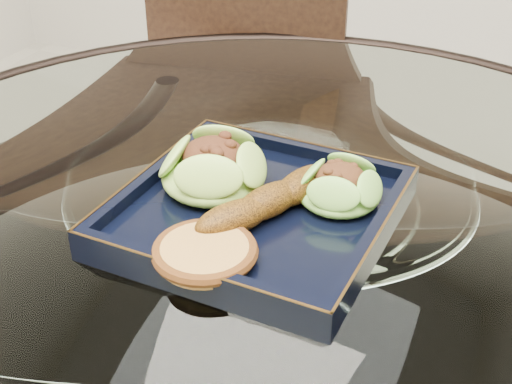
% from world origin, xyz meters
% --- Properties ---
extents(dining_table, '(1.13, 1.13, 0.77)m').
position_xyz_m(dining_table, '(-0.00, -0.00, 0.60)').
color(dining_table, white).
rests_on(dining_table, ground).
extents(dining_chair, '(0.44, 0.44, 0.87)m').
position_xyz_m(dining_chair, '(-0.24, 0.42, 0.49)').
color(dining_chair, '#321E10').
rests_on(dining_chair, ground).
extents(navy_plate, '(0.28, 0.28, 0.02)m').
position_xyz_m(navy_plate, '(-0.00, -0.03, 0.77)').
color(navy_plate, black).
rests_on(navy_plate, dining_table).
extents(lettuce_wrap_left, '(0.13, 0.13, 0.04)m').
position_xyz_m(lettuce_wrap_left, '(-0.06, -0.01, 0.80)').
color(lettuce_wrap_left, '#679F2E').
rests_on(lettuce_wrap_left, navy_plate).
extents(lettuce_wrap_right, '(0.11, 0.11, 0.03)m').
position_xyz_m(lettuce_wrap_right, '(0.07, 0.02, 0.80)').
color(lettuce_wrap_right, '#61AF33').
rests_on(lettuce_wrap_right, navy_plate).
extents(roasted_plantain, '(0.11, 0.17, 0.03)m').
position_xyz_m(roasted_plantain, '(0.01, -0.03, 0.80)').
color(roasted_plantain, '#663C0A').
rests_on(roasted_plantain, navy_plate).
extents(crumb_patty, '(0.10, 0.10, 0.02)m').
position_xyz_m(crumb_patty, '(-0.01, -0.13, 0.79)').
color(crumb_patty, '#B27F3B').
rests_on(crumb_patty, navy_plate).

